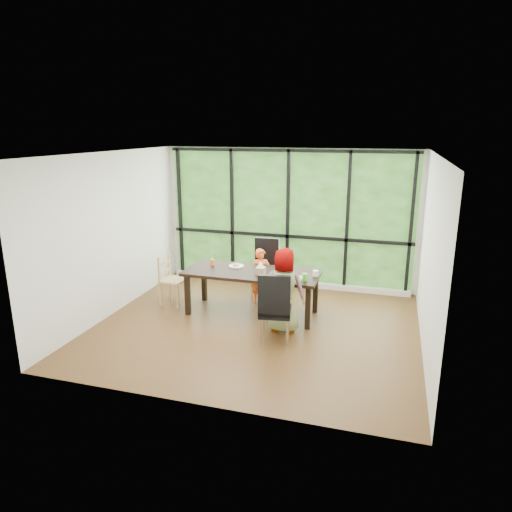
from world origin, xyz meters
name	(u,v)px	position (x,y,z in m)	size (l,w,h in m)	color
ground	(256,327)	(0.00, 0.00, 0.00)	(5.00, 5.00, 0.00)	black
back_wall	(288,218)	(0.00, 2.25, 1.35)	(5.00, 5.00, 0.00)	silver
foliage_backdrop	(288,218)	(0.00, 2.23, 1.35)	(4.80, 0.02, 2.65)	#204616
window_mullions	(288,219)	(0.00, 2.19, 1.35)	(4.80, 0.06, 2.65)	black
window_sill	(286,282)	(0.00, 2.15, 0.05)	(4.80, 0.12, 0.10)	silver
dining_table	(252,292)	(-0.22, 0.52, 0.38)	(2.25, 0.92, 0.75)	black
chair_window_leather	(265,269)	(-0.24, 1.39, 0.54)	(0.46, 0.46, 1.08)	black
chair_interior_leather	(275,306)	(0.41, -0.39, 0.54)	(0.46, 0.46, 1.08)	black
chair_end_beech	(173,280)	(-1.69, 0.54, 0.45)	(0.42, 0.40, 0.90)	tan
child_toddler	(261,276)	(-0.22, 1.08, 0.50)	(0.36, 0.24, 1.00)	#F55B1D
child_older	(284,290)	(0.44, 0.01, 0.66)	(0.64, 0.42, 1.32)	slate
placemat	(286,278)	(0.40, 0.34, 0.75)	(0.51, 0.37, 0.01)	tan
plate_far	(236,266)	(-0.57, 0.72, 0.76)	(0.26, 0.26, 0.02)	white
plate_near	(287,278)	(0.42, 0.30, 0.76)	(0.23, 0.23, 0.01)	white
orange_cup	(212,262)	(-0.99, 0.69, 0.80)	(0.06, 0.06, 0.10)	orange
green_cup	(305,277)	(0.72, 0.27, 0.81)	(0.08, 0.08, 0.12)	#4EDA28
white_mug	(316,273)	(0.84, 0.56, 0.80)	(0.09, 0.09, 0.09)	white
tissue_box	(261,271)	(-0.04, 0.41, 0.81)	(0.14, 0.14, 0.12)	tan
crepe_rolls_far	(236,265)	(-0.57, 0.72, 0.78)	(0.10, 0.12, 0.04)	tan
crepe_rolls_near	(287,277)	(0.42, 0.30, 0.78)	(0.05, 0.12, 0.04)	tan
straw_white	(212,257)	(-0.99, 0.69, 0.89)	(0.01, 0.01, 0.20)	white
straw_pink	(305,271)	(0.72, 0.27, 0.91)	(0.01, 0.01, 0.20)	pink
tissue	(261,264)	(-0.04, 0.41, 0.93)	(0.12, 0.12, 0.11)	white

